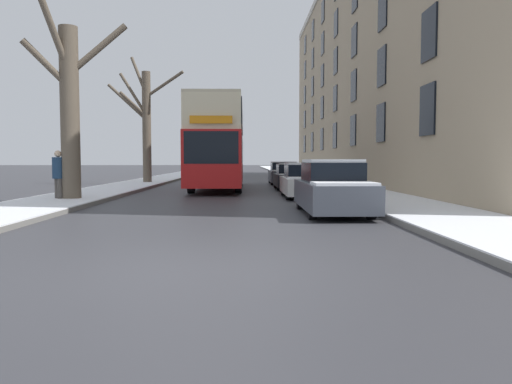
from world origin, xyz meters
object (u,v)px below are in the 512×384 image
oncoming_van (213,164)px  double_decker_bus (219,141)px  parked_car_2 (292,177)px  bare_tree_left_1 (145,121)px  parked_car_3 (284,174)px  parked_car_1 (306,181)px  bare_tree_left_0 (70,107)px  parked_car_0 (332,189)px  pedestrian_left_sidewalk (58,174)px

oncoming_van → double_decker_bus: bearing=-85.5°
double_decker_bus → parked_car_2: 4.27m
bare_tree_left_1 → parked_car_3: bare_tree_left_1 is taller
double_decker_bus → parked_car_1: size_ratio=2.80×
parked_car_3 → double_decker_bus: bearing=-125.5°
bare_tree_left_0 → parked_car_2: 12.11m
bare_tree_left_1 → parked_car_0: 19.68m
bare_tree_left_1 → oncoming_van: 16.23m
parked_car_3 → oncoming_van: oncoming_van is taller
bare_tree_left_1 → parked_car_3: 9.24m
bare_tree_left_0 → double_decker_bus: 9.70m
parked_car_0 → pedestrian_left_sidewalk: bearing=157.1°
double_decker_bus → parked_car_0: (3.83, -12.29, -1.79)m
parked_car_2 → oncoming_van: size_ratio=0.72×
bare_tree_left_0 → pedestrian_left_sidewalk: (-0.43, -0.08, -2.35)m
oncoming_van → bare_tree_left_0: bearing=-96.1°
parked_car_0 → bare_tree_left_1: bearing=116.4°
parked_car_0 → parked_car_1: size_ratio=1.09×
bare_tree_left_0 → parked_car_1: size_ratio=1.68×
double_decker_bus → bare_tree_left_1: bearing=133.4°
parked_car_1 → bare_tree_left_0: bearing=-165.3°
bare_tree_left_0 → oncoming_van: bare_tree_left_0 is taller
parked_car_2 → pedestrian_left_sidewalk: size_ratio=2.24×
bare_tree_left_0 → parked_car_0: (8.60, -3.89, -2.66)m
parked_car_1 → parked_car_3: 11.52m
parked_car_3 → oncoming_van: size_ratio=0.76×
parked_car_1 → oncoming_van: size_ratio=0.71×
parked_car_0 → parked_car_2: parked_car_0 is taller
double_decker_bus → pedestrian_left_sidewalk: size_ratio=6.24×
bare_tree_left_0 → double_decker_bus: size_ratio=0.60×
parked_car_2 → oncoming_van: bearing=104.5°
double_decker_bus → oncoming_van: (-1.63, 20.77, -1.33)m
parked_car_2 → oncoming_van: oncoming_van is taller
bare_tree_left_0 → bare_tree_left_1: size_ratio=0.86×
bare_tree_left_1 → parked_car_0: bearing=-63.6°
double_decker_bus → parked_car_3: 6.85m
parked_car_0 → parked_car_3: size_ratio=1.03×
parked_car_1 → parked_car_2: 5.81m
parked_car_1 → pedestrian_left_sidewalk: 9.33m
double_decker_bus → parked_car_3: size_ratio=2.64×
bare_tree_left_0 → pedestrian_left_sidewalk: bare_tree_left_0 is taller
bare_tree_left_0 → parked_car_2: (8.60, 8.07, -2.73)m
parked_car_0 → parked_car_1: bearing=90.0°
parked_car_3 → pedestrian_left_sidewalk: size_ratio=2.37×
oncoming_van → parked_car_2: bearing=-75.5°
parked_car_2 → parked_car_0: bearing=-90.0°
double_decker_bus → parked_car_2: size_ratio=2.78×
bare_tree_left_0 → parked_car_2: bare_tree_left_0 is taller
parked_car_0 → parked_car_2: size_ratio=1.08×
parked_car_1 → parked_car_3: (0.00, 11.52, 0.02)m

